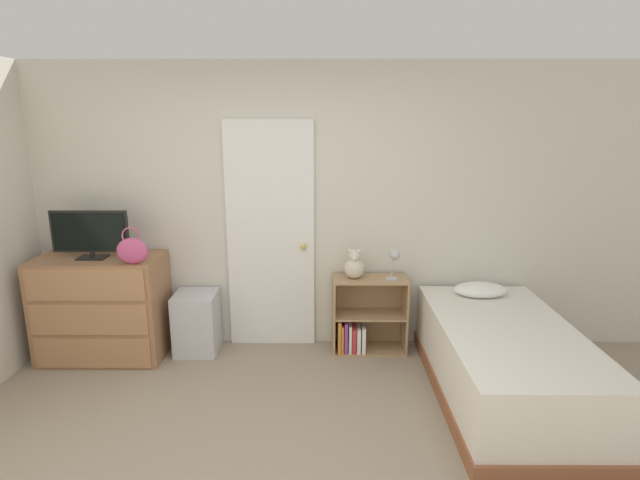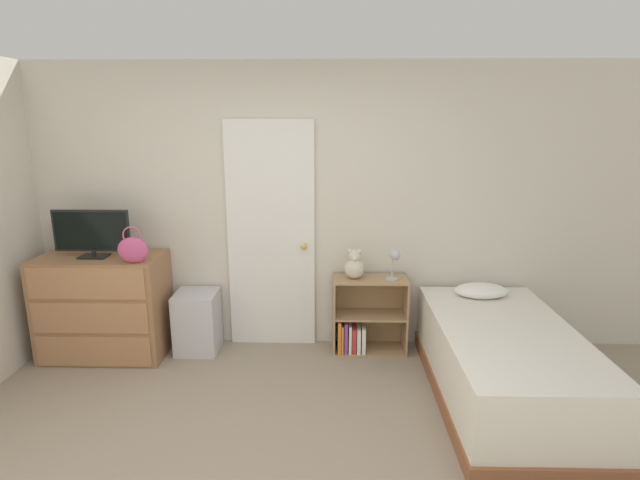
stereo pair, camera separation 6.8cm
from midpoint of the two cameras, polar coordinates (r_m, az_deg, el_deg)
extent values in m
cube|color=beige|center=(4.51, -3.81, 3.57)|extent=(10.00, 0.06, 2.55)
cube|color=white|center=(4.52, -5.17, 0.42)|extent=(0.78, 0.04, 2.06)
sphere|color=gold|center=(4.47, -1.41, -0.75)|extent=(0.06, 0.06, 0.06)
cube|color=#996B47|center=(4.82, -23.04, -6.95)|extent=(1.06, 0.54, 0.91)
cube|color=#AB774F|center=(4.70, -24.07, -11.55)|extent=(0.97, 0.01, 0.27)
cube|color=#AB774F|center=(4.59, -24.44, -8.14)|extent=(0.97, 0.01, 0.27)
cube|color=#AB774F|center=(4.49, -24.82, -4.57)|extent=(0.97, 0.01, 0.27)
cube|color=black|center=(4.67, -24.02, -1.72)|extent=(0.23, 0.16, 0.01)
cylinder|color=black|center=(4.67, -24.05, -1.39)|extent=(0.04, 0.04, 0.04)
cube|color=black|center=(4.62, -24.29, 0.98)|extent=(0.65, 0.02, 0.36)
cube|color=black|center=(4.61, -24.36, 0.94)|extent=(0.61, 0.01, 0.32)
ellipsoid|color=#C64C7F|center=(4.34, -20.17, -1.11)|extent=(0.25, 0.09, 0.22)
torus|color=#C64C7F|center=(4.31, -20.31, 0.49)|extent=(0.15, 0.01, 0.15)
cube|color=silver|center=(4.70, -13.42, -9.07)|extent=(0.37, 0.37, 0.55)
cube|color=tan|center=(4.55, 2.06, -8.50)|extent=(0.02, 0.31, 0.69)
cube|color=tan|center=(4.61, 10.14, -8.44)|extent=(0.02, 0.31, 0.69)
cube|color=tan|center=(4.71, 6.02, -12.28)|extent=(0.62, 0.31, 0.02)
cube|color=tan|center=(4.57, 6.12, -8.49)|extent=(0.62, 0.31, 0.02)
cube|color=tan|center=(4.45, 6.24, -4.49)|extent=(0.62, 0.31, 0.02)
cube|color=tan|center=(4.71, 5.98, -7.80)|extent=(0.66, 0.01, 0.69)
cube|color=orange|center=(4.59, 2.67, -10.74)|extent=(0.03, 0.20, 0.30)
cube|color=orange|center=(4.61, 3.00, -10.93)|extent=(0.02, 0.23, 0.26)
cube|color=#8C3F8C|center=(4.61, 3.40, -10.72)|extent=(0.03, 0.24, 0.29)
cube|color=white|center=(4.60, 3.87, -11.00)|extent=(0.02, 0.19, 0.26)
cube|color=red|center=(4.61, 4.32, -11.12)|extent=(0.04, 0.20, 0.23)
cube|color=white|center=(4.60, 4.85, -11.19)|extent=(0.03, 0.18, 0.23)
cube|color=white|center=(4.61, 5.39, -11.11)|extent=(0.03, 0.20, 0.24)
sphere|color=beige|center=(4.41, 4.39, -3.28)|extent=(0.18, 0.18, 0.18)
sphere|color=beige|center=(4.38, 4.42, -1.82)|extent=(0.11, 0.11, 0.11)
sphere|color=silver|center=(4.34, 4.45, -2.09)|extent=(0.04, 0.04, 0.04)
sphere|color=beige|center=(4.37, 3.89, -1.30)|extent=(0.05, 0.05, 0.05)
sphere|color=beige|center=(4.37, 4.97, -1.31)|extent=(0.05, 0.05, 0.05)
cylinder|color=#B2B2B7|center=(4.44, 8.65, -4.42)|extent=(0.10, 0.10, 0.01)
cylinder|color=#B2B2B7|center=(4.41, 8.70, -3.19)|extent=(0.01, 0.01, 0.19)
sphere|color=#B2B2B7|center=(4.37, 9.02, -1.71)|extent=(0.09, 0.09, 0.09)
cube|color=brown|center=(4.18, 20.52, -15.91)|extent=(1.00, 1.90, 0.12)
cube|color=silver|center=(4.05, 20.87, -12.37)|extent=(0.97, 1.84, 0.45)
ellipsoid|color=white|center=(4.55, 18.34, -5.51)|extent=(0.45, 0.28, 0.12)
camera|label=1|loc=(0.03, -89.54, 0.11)|focal=28.00mm
camera|label=2|loc=(0.03, 90.46, -0.11)|focal=28.00mm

